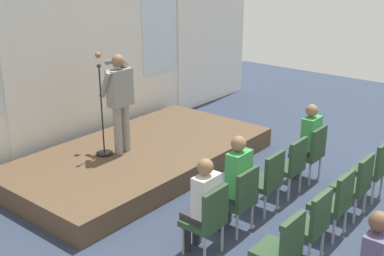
% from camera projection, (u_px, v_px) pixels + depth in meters
% --- Properties ---
extents(rear_partition, '(10.76, 0.14, 4.11)m').
position_uv_depth(rear_partition, '(77.00, 41.00, 8.97)').
color(rear_partition, silver).
rests_on(rear_partition, ground).
extents(stage_platform, '(4.68, 2.48, 0.35)m').
position_uv_depth(stage_platform, '(141.00, 158.00, 8.68)').
color(stage_platform, brown).
rests_on(stage_platform, ground).
extents(speaker, '(0.52, 0.69, 1.68)m').
position_uv_depth(speaker, '(119.00, 96.00, 8.16)').
color(speaker, gray).
rests_on(speaker, stage_platform).
extents(mic_stand, '(0.28, 0.28, 1.55)m').
position_uv_depth(mic_stand, '(103.00, 136.00, 8.25)').
color(mic_stand, black).
rests_on(mic_stand, stage_platform).
extents(chair_r0_c0, '(0.46, 0.44, 0.94)m').
position_uv_depth(chair_r0_c0, '(208.00, 217.00, 6.03)').
color(chair_r0_c0, '#99999E').
rests_on(chair_r0_c0, ground).
extents(audience_r0_c0, '(0.36, 0.39, 1.29)m').
position_uv_depth(audience_r0_c0, '(203.00, 201.00, 6.02)').
color(audience_r0_c0, '#2D2D33').
rests_on(audience_r0_c0, ground).
extents(chair_r0_c1, '(0.46, 0.44, 0.94)m').
position_uv_depth(chair_r0_c1, '(240.00, 196.00, 6.54)').
color(chair_r0_c1, '#99999E').
rests_on(chair_r0_c1, ground).
extents(audience_r0_c1, '(0.36, 0.39, 1.38)m').
position_uv_depth(audience_r0_c1, '(235.00, 179.00, 6.51)').
color(audience_r0_c1, '#2D2D33').
rests_on(audience_r0_c1, ground).
extents(chair_r0_c2, '(0.46, 0.44, 0.94)m').
position_uv_depth(chair_r0_c2, '(267.00, 179.00, 7.04)').
color(chair_r0_c2, '#99999E').
rests_on(chair_r0_c2, ground).
extents(chair_r0_c3, '(0.46, 0.44, 0.94)m').
position_uv_depth(chair_r0_c3, '(291.00, 164.00, 7.55)').
color(chair_r0_c3, '#99999E').
rests_on(chair_r0_c3, ground).
extents(chair_r0_c4, '(0.46, 0.44, 0.94)m').
position_uv_depth(chair_r0_c4, '(311.00, 150.00, 8.05)').
color(chair_r0_c4, '#99999E').
rests_on(chair_r0_c4, ground).
extents(audience_r0_c4, '(0.36, 0.39, 1.31)m').
position_uv_depth(audience_r0_c4, '(308.00, 138.00, 8.04)').
color(audience_r0_c4, '#2D2D33').
rests_on(audience_r0_c4, ground).
extents(chair_r1_c0, '(0.46, 0.44, 0.94)m').
position_uv_depth(chair_r1_c0, '(282.00, 247.00, 5.42)').
color(chair_r1_c0, '#99999E').
rests_on(chair_r1_c0, ground).
extents(chair_r1_c1, '(0.46, 0.44, 0.94)m').
position_uv_depth(chair_r1_c1, '(311.00, 222.00, 5.93)').
color(chair_r1_c1, '#99999E').
rests_on(chair_r1_c1, ground).
extents(chair_r1_c2, '(0.46, 0.44, 0.94)m').
position_uv_depth(chair_r1_c2, '(335.00, 201.00, 6.43)').
color(chair_r1_c2, '#99999E').
rests_on(chair_r1_c2, ground).
extents(chair_r1_c3, '(0.46, 0.44, 0.94)m').
position_uv_depth(chair_r1_c3, '(356.00, 182.00, 6.94)').
color(chair_r1_c3, '#99999E').
rests_on(chair_r1_c3, ground).
extents(chair_r1_c4, '(0.46, 0.44, 0.94)m').
position_uv_depth(chair_r1_c4, '(374.00, 167.00, 7.44)').
color(chair_r1_c4, '#99999E').
rests_on(chair_r1_c4, ground).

